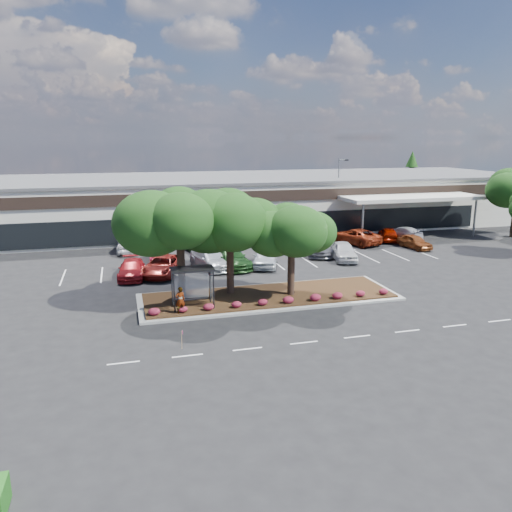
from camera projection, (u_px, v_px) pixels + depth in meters
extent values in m
plane|color=black|center=(317.00, 314.00, 31.71)|extent=(160.00, 160.00, 0.00)
cube|color=silver|center=(216.00, 202.00, 62.92)|extent=(80.00, 20.00, 6.00)
cube|color=#4E4F51|center=(215.00, 178.00, 62.21)|extent=(80.40, 20.40, 0.30)
cube|color=black|center=(233.00, 197.00, 53.07)|extent=(80.00, 0.25, 1.20)
cube|color=black|center=(234.00, 227.00, 53.81)|extent=(60.00, 0.18, 2.60)
cube|color=red|center=(177.00, 199.00, 51.47)|extent=(6.00, 0.12, 1.00)
cube|color=silver|center=(412.00, 198.00, 56.00)|extent=(16.00, 5.00, 0.40)
cylinder|color=slate|center=(362.00, 223.00, 52.86)|extent=(0.24, 0.24, 4.20)
cylinder|color=slate|center=(475.00, 218.00, 56.45)|extent=(0.24, 0.24, 4.20)
cube|color=#9B9C97|center=(269.00, 297.00, 34.93)|extent=(18.00, 6.00, 0.15)
cube|color=#443117|center=(269.00, 295.00, 34.90)|extent=(17.20, 5.20, 0.12)
cube|color=silver|center=(123.00, 363.00, 24.87)|extent=(1.60, 0.12, 0.01)
cube|color=silver|center=(187.00, 356.00, 25.69)|extent=(1.60, 0.12, 0.01)
cube|color=silver|center=(248.00, 349.00, 26.51)|extent=(1.60, 0.12, 0.01)
cube|color=silver|center=(304.00, 343.00, 27.33)|extent=(1.60, 0.12, 0.01)
cube|color=silver|center=(357.00, 337.00, 28.16)|extent=(1.60, 0.12, 0.01)
cube|color=silver|center=(407.00, 331.00, 28.98)|extent=(1.60, 0.12, 0.01)
cube|color=silver|center=(455.00, 326.00, 29.80)|extent=(1.60, 0.12, 0.01)
cube|color=silver|center=(500.00, 321.00, 30.62)|extent=(1.60, 0.12, 0.01)
cube|color=silver|center=(63.00, 277.00, 40.14)|extent=(0.12, 5.00, 0.01)
cube|color=silver|center=(102.00, 275.00, 40.91)|extent=(0.12, 5.00, 0.01)
cube|color=silver|center=(139.00, 272.00, 41.68)|extent=(0.12, 5.00, 0.01)
cube|color=silver|center=(175.00, 270.00, 42.45)|extent=(0.12, 5.00, 0.01)
cube|color=silver|center=(210.00, 267.00, 43.22)|extent=(0.12, 5.00, 0.01)
cube|color=silver|center=(243.00, 265.00, 43.99)|extent=(0.12, 5.00, 0.01)
cube|color=silver|center=(276.00, 263.00, 44.76)|extent=(0.12, 5.00, 0.01)
cube|color=silver|center=(307.00, 261.00, 45.53)|extent=(0.12, 5.00, 0.01)
cube|color=silver|center=(337.00, 259.00, 46.30)|extent=(0.12, 5.00, 0.01)
cube|color=silver|center=(367.00, 257.00, 47.07)|extent=(0.12, 5.00, 0.01)
cube|color=silver|center=(395.00, 255.00, 47.84)|extent=(0.12, 5.00, 0.01)
cube|color=silver|center=(422.00, 253.00, 48.61)|extent=(0.12, 5.00, 0.01)
cylinder|color=black|center=(172.00, 287.00, 32.35)|extent=(0.08, 0.08, 2.50)
cylinder|color=black|center=(210.00, 284.00, 32.99)|extent=(0.08, 0.08, 2.50)
cylinder|color=black|center=(174.00, 293.00, 31.13)|extent=(0.08, 0.08, 2.50)
cylinder|color=black|center=(214.00, 290.00, 31.77)|extent=(0.08, 0.08, 2.50)
cube|color=black|center=(192.00, 269.00, 31.76)|extent=(2.75, 1.55, 0.10)
cube|color=silver|center=(191.00, 284.00, 32.64)|extent=(2.30, 0.03, 2.00)
cube|color=black|center=(193.00, 299.00, 32.48)|extent=(2.00, 0.35, 0.06)
cone|color=#0F350F|center=(411.00, 179.00, 80.68)|extent=(3.96, 3.96, 9.00)
imported|color=#594C47|center=(180.00, 300.00, 31.00)|extent=(0.70, 0.54, 1.71)
cube|color=#9B9C97|center=(337.00, 227.00, 61.51)|extent=(0.50, 0.50, 0.40)
cylinder|color=slate|center=(338.00, 192.00, 60.52)|extent=(0.14, 0.14, 8.16)
cube|color=slate|center=(343.00, 160.00, 59.73)|extent=(0.90, 0.22, 0.14)
cube|color=black|center=(346.00, 160.00, 59.87)|extent=(0.45, 0.30, 0.18)
cube|color=#A67E56|center=(182.00, 340.00, 26.42)|extent=(0.03, 0.03, 1.01)
cube|color=#E63C78|center=(182.00, 332.00, 26.33)|extent=(0.02, 0.14, 0.18)
imported|color=maroon|center=(132.00, 269.00, 39.94)|extent=(2.45, 5.01, 1.40)
imported|color=maroon|center=(163.00, 266.00, 40.77)|extent=(4.32, 6.08, 1.54)
imported|color=#1C4119|center=(231.00, 258.00, 43.11)|extent=(3.15, 5.94, 1.64)
imported|color=#A9AFB6|center=(211.00, 259.00, 42.82)|extent=(3.59, 5.85, 1.58)
imported|color=silver|center=(265.00, 257.00, 43.45)|extent=(3.54, 5.32, 1.68)
imported|color=silver|center=(343.00, 251.00, 45.73)|extent=(2.99, 5.17, 1.65)
imported|color=#505157|center=(320.00, 246.00, 47.96)|extent=(4.16, 6.21, 1.67)
imported|color=brown|center=(415.00, 242.00, 50.47)|extent=(2.19, 4.28, 1.40)
imported|color=white|center=(127.00, 244.00, 48.81)|extent=(2.20, 4.97, 1.66)
imported|color=maroon|center=(158.00, 252.00, 45.85)|extent=(1.74, 4.27, 1.38)
imported|color=#20501C|center=(194.00, 245.00, 49.18)|extent=(2.41, 4.17, 1.33)
imported|color=navy|center=(225.00, 247.00, 47.74)|extent=(2.78, 5.46, 1.48)
imported|color=black|center=(295.00, 236.00, 53.04)|extent=(3.21, 4.58, 1.43)
imported|color=maroon|center=(355.00, 236.00, 52.65)|extent=(4.57, 6.43, 1.63)
imported|color=#901201|center=(388.00, 234.00, 54.12)|extent=(3.19, 4.71, 1.49)
imported|color=silver|center=(403.00, 233.00, 55.32)|extent=(3.27, 5.08, 1.37)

